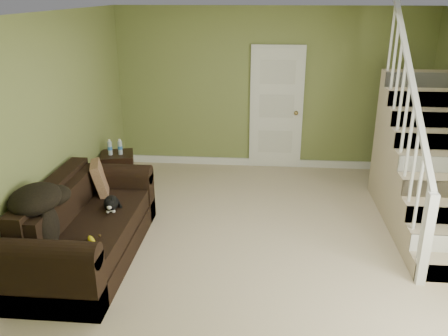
% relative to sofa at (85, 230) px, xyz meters
% --- Properties ---
extents(floor, '(5.00, 5.50, 0.01)m').
position_rel_sofa_xyz_m(floor, '(2.02, 0.43, -0.33)').
color(floor, '#C0AF8B').
rests_on(floor, ground).
extents(ceiling, '(5.00, 5.50, 0.01)m').
position_rel_sofa_xyz_m(ceiling, '(2.02, 0.43, 2.27)').
color(ceiling, white).
rests_on(ceiling, wall_back).
extents(wall_back, '(5.00, 0.04, 2.60)m').
position_rel_sofa_xyz_m(wall_back, '(2.02, 3.18, 0.97)').
color(wall_back, olive).
rests_on(wall_back, floor).
extents(wall_front, '(5.00, 0.04, 2.60)m').
position_rel_sofa_xyz_m(wall_front, '(2.02, -2.32, 0.97)').
color(wall_front, olive).
rests_on(wall_front, floor).
extents(wall_left, '(0.04, 5.50, 2.60)m').
position_rel_sofa_xyz_m(wall_left, '(-0.48, 0.43, 0.97)').
color(wall_left, olive).
rests_on(wall_left, floor).
extents(baseboard_back, '(5.00, 0.04, 0.12)m').
position_rel_sofa_xyz_m(baseboard_back, '(2.02, 3.15, -0.27)').
color(baseboard_back, white).
rests_on(baseboard_back, floor).
extents(baseboard_left, '(0.04, 5.50, 0.12)m').
position_rel_sofa_xyz_m(baseboard_left, '(-0.45, 0.43, -0.27)').
color(baseboard_left, white).
rests_on(baseboard_left, floor).
extents(door, '(0.86, 0.12, 2.02)m').
position_rel_sofa_xyz_m(door, '(2.12, 3.14, 0.67)').
color(door, white).
rests_on(door, floor).
extents(staircase, '(1.00, 2.51, 2.82)m').
position_rel_sofa_xyz_m(staircase, '(4.01, 1.40, 0.31)').
color(staircase, '#C0AF8B').
rests_on(staircase, floor).
extents(sofa, '(0.96, 2.22, 0.88)m').
position_rel_sofa_xyz_m(sofa, '(0.00, 0.00, 0.00)').
color(sofa, black).
rests_on(sofa, floor).
extents(side_table, '(0.57, 0.57, 0.79)m').
position_rel_sofa_xyz_m(side_table, '(-0.22, 1.94, -0.05)').
color(side_table, black).
rests_on(side_table, floor).
extents(cat, '(0.25, 0.43, 0.21)m').
position_rel_sofa_xyz_m(cat, '(0.23, 0.24, 0.22)').
color(cat, black).
rests_on(cat, sofa).
extents(banana, '(0.17, 0.22, 0.06)m').
position_rel_sofa_xyz_m(banana, '(0.28, -0.52, 0.17)').
color(banana, yellow).
rests_on(banana, sofa).
extents(throw_pillow, '(0.31, 0.44, 0.42)m').
position_rel_sofa_xyz_m(throw_pillow, '(-0.05, 0.72, 0.33)').
color(throw_pillow, '#4F301F').
rests_on(throw_pillow, sofa).
extents(throw_blanket, '(0.61, 0.72, 0.26)m').
position_rel_sofa_xyz_m(throw_blanket, '(-0.27, -0.46, 0.57)').
color(throw_blanket, black).
rests_on(throw_blanket, sofa).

